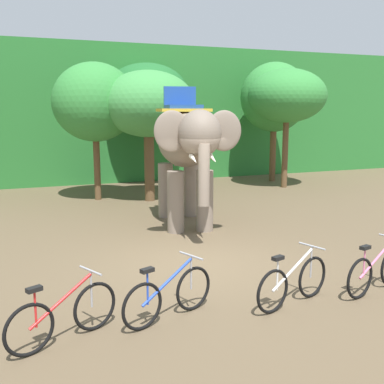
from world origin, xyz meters
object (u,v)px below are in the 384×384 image
bike_blue (169,295)px  bike_pink (376,271)px  bike_white (293,282)px  tree_center_right (274,98)px  tree_far_right (148,105)px  bike_red (64,315)px  tree_left (287,96)px  elephant (186,146)px  tree_far_left (95,102)px  tree_right (147,93)px

bike_blue → bike_pink: same height
bike_blue → bike_white: (2.05, -0.21, 0.00)m
tree_center_right → bike_pink: tree_center_right is taller
tree_far_right → bike_red: tree_far_right is taller
bike_white → tree_left: bearing=58.5°
tree_center_right → elephant: bearing=-135.6°
tree_left → tree_center_right: bearing=75.7°
tree_center_right → tree_left: bearing=-104.3°
tree_far_left → elephant: bearing=-71.2°
tree_right → tree_center_right: bearing=-11.1°
tree_far_right → tree_right: (0.92, 3.47, 0.53)m
bike_blue → bike_white: size_ratio=0.98×
tree_right → bike_blue: size_ratio=3.13×
tree_far_right → tree_center_right: 6.80m
tree_far_right → bike_red: size_ratio=2.84×
tree_center_right → elephant: size_ratio=1.22×
tree_center_right → bike_blue: bearing=-126.8°
tree_far_left → tree_center_right: tree_center_right is taller
tree_right → tree_center_right: size_ratio=0.97×
tree_far_right → bike_blue: 9.89m
bike_blue → tree_center_right: bearing=53.2°
tree_left → tree_center_right: size_ratio=0.92×
bike_pink → bike_blue: bearing=175.9°
tree_far_left → bike_blue: size_ratio=2.95×
tree_far_left → tree_right: bearing=45.7°
tree_left → bike_white: (-6.19, -10.11, -3.30)m
bike_red → bike_blue: same height
tree_left → bike_blue: size_ratio=2.96×
tree_left → elephant: size_ratio=1.13×
tree_right → bike_blue: 13.48m
bike_white → tree_far_left: bearing=97.9°
tree_right → bike_red: (-4.77, -12.78, -3.45)m
tree_far_right → elephant: 4.04m
tree_left → elephant: tree_left is taller
elephant → bike_blue: bearing=-113.0°
tree_far_left → tree_left: bearing=-0.5°
elephant → tree_left: bearing=37.6°
tree_right → tree_center_right: tree_center_right is taller
bike_red → bike_pink: bearing=-1.3°
tree_far_left → tree_right: 3.73m
tree_right → tree_left: 5.71m
tree_left → bike_blue: (-8.23, -9.90, -3.30)m
tree_left → elephant: (-6.00, -4.62, -1.48)m
tree_center_right → bike_white: 13.90m
tree_center_right → bike_red: (-10.21, -11.71, -3.28)m
elephant → bike_pink: size_ratio=2.56×
tree_far_right → bike_white: size_ratio=2.72×
tree_far_right → bike_blue: bearing=-104.1°
bike_white → bike_pink: 1.66m
bike_white → bike_pink: same height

